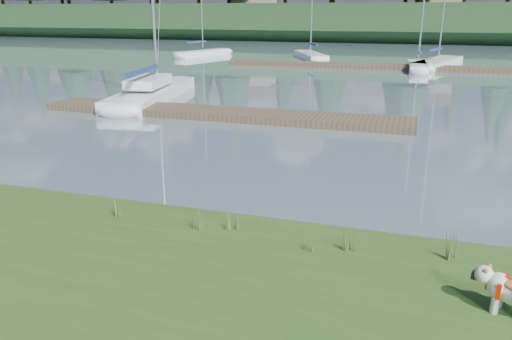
% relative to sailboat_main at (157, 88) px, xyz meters
% --- Properties ---
extents(ground, '(200.00, 200.00, 0.00)m').
position_rel_sailboat_main_xyz_m(ground, '(9.06, 17.07, -0.42)').
color(ground, gray).
rests_on(ground, ground).
extents(ridge, '(200.00, 20.00, 5.00)m').
position_rel_sailboat_main_xyz_m(ridge, '(9.06, 60.07, 2.08)').
color(ridge, '#193218').
rests_on(ridge, ground).
extents(sailboat_main, '(3.79, 10.44, 14.60)m').
position_rel_sailboat_main_xyz_m(sailboat_main, '(0.00, 0.00, 0.00)').
color(sailboat_main, white).
rests_on(sailboat_main, ground).
extents(dock_near, '(16.00, 2.00, 0.30)m').
position_rel_sailboat_main_xyz_m(dock_near, '(5.06, -3.93, -0.27)').
color(dock_near, '#4C3D2C').
rests_on(dock_near, ground).
extents(dock_far, '(26.00, 2.20, 0.30)m').
position_rel_sailboat_main_xyz_m(dock_far, '(11.06, 17.07, -0.27)').
color(dock_far, '#4C3D2C').
rests_on(dock_far, ground).
extents(sailboat_bg_0, '(3.89, 7.50, 10.85)m').
position_rel_sailboat_main_xyz_m(sailboat_bg_0, '(-7.14, 23.59, -0.10)').
color(sailboat_bg_0, white).
rests_on(sailboat_bg_0, ground).
extents(sailboat_bg_1, '(4.92, 8.01, 12.09)m').
position_rel_sailboat_main_xyz_m(sailboat_bg_1, '(3.03, 23.88, -0.09)').
color(sailboat_bg_1, white).
rests_on(sailboat_bg_1, ground).
extents(sailboat_bg_2, '(1.61, 6.49, 9.83)m').
position_rel_sailboat_main_xyz_m(sailboat_bg_2, '(12.87, 17.10, -0.09)').
color(sailboat_bg_2, white).
rests_on(sailboat_bg_2, ground).
extents(sailboat_bg_3, '(4.57, 9.56, 13.70)m').
position_rel_sailboat_main_xyz_m(sailboat_bg_3, '(14.68, 20.76, -0.10)').
color(sailboat_bg_3, white).
rests_on(sailboat_bg_3, ground).
extents(weed_0, '(0.17, 0.14, 0.56)m').
position_rel_sailboat_main_xyz_m(weed_0, '(9.12, -15.37, 0.17)').
color(weed_0, '#475B23').
rests_on(weed_0, bank).
extents(weed_1, '(0.17, 0.14, 0.46)m').
position_rel_sailboat_main_xyz_m(weed_1, '(9.79, -15.16, 0.12)').
color(weed_1, '#475B23').
rests_on(weed_1, bank).
extents(weed_2, '(0.17, 0.14, 0.63)m').
position_rel_sailboat_main_xyz_m(weed_2, '(12.00, -15.43, 0.19)').
color(weed_2, '#475B23').
rests_on(weed_2, bank).
extents(weed_3, '(0.17, 0.14, 0.54)m').
position_rel_sailboat_main_xyz_m(weed_3, '(7.32, -15.31, 0.16)').
color(weed_3, '#475B23').
rests_on(weed_3, bank).
extents(weed_4, '(0.17, 0.14, 0.42)m').
position_rel_sailboat_main_xyz_m(weed_4, '(11.35, -15.60, 0.11)').
color(weed_4, '#475B23').
rests_on(weed_4, bank).
extents(weed_5, '(0.17, 0.14, 0.60)m').
position_rel_sailboat_main_xyz_m(weed_5, '(13.64, -15.20, 0.18)').
color(weed_5, '#475B23').
rests_on(weed_5, bank).
extents(mud_lip, '(60.00, 0.50, 0.14)m').
position_rel_sailboat_main_xyz_m(mud_lip, '(9.06, -14.53, -0.35)').
color(mud_lip, '#33281C').
rests_on(mud_lip, ground).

